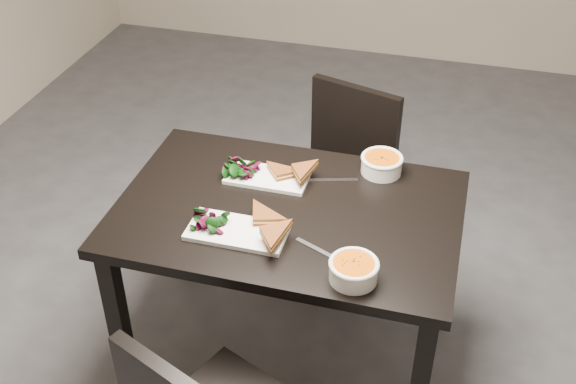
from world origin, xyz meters
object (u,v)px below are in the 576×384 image
object	(u,v)px
chair_far	(341,170)
plate_near	(237,232)
soup_bowl_near	(354,269)
plate_far	(267,177)
table	(288,230)
soup_bowl_far	(382,163)

from	to	relation	value
chair_far	plate_near	distance (m)	0.91
soup_bowl_near	plate_far	world-z (taller)	soup_bowl_near
table	chair_far	xyz separation A→B (m)	(0.06, 0.67, -0.17)
plate_near	plate_far	world-z (taller)	plate_near
soup_bowl_near	plate_far	xyz separation A→B (m)	(-0.41, 0.45, -0.03)
plate_far	chair_far	bearing A→B (deg)	70.81
soup_bowl_near	soup_bowl_far	xyz separation A→B (m)	(-0.01, 0.61, 0.00)
table	chair_far	distance (m)	0.69
table	soup_bowl_near	world-z (taller)	soup_bowl_near
soup_bowl_near	plate_far	bearing A→B (deg)	132.55
chair_far	soup_bowl_near	xyz separation A→B (m)	(0.23, -0.96, 0.31)
soup_bowl_near	plate_far	size ratio (longest dim) A/B	0.52
plate_far	soup_bowl_far	distance (m)	0.43
table	plate_near	xyz separation A→B (m)	(-0.13, -0.18, 0.11)
plate_near	soup_bowl_near	distance (m)	0.43
soup_bowl_far	plate_near	bearing A→B (deg)	-129.41
plate_near	chair_far	bearing A→B (deg)	77.79
soup_bowl_near	soup_bowl_far	size ratio (longest dim) A/B	0.99
soup_bowl_near	plate_far	distance (m)	0.61
chair_far	soup_bowl_near	distance (m)	1.04
plate_far	soup_bowl_far	bearing A→B (deg)	21.59
chair_far	soup_bowl_near	size ratio (longest dim) A/B	5.44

